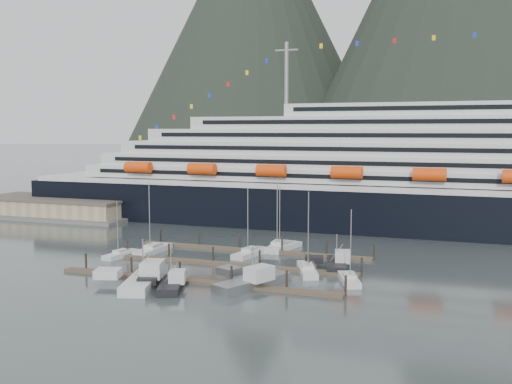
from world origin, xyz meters
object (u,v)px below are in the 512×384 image
sailboat_h (349,280)px  trawler_a (142,279)px  cruise_ship (447,181)px  trawler_c (252,281)px  sailboat_b (153,250)px  sailboat_f (278,247)px  sailboat_c (251,254)px  trawler_b (170,284)px  trawler_e (336,263)px  sailboat_g (283,248)px  warehouse (58,209)px  sailboat_d (307,270)px  sailboat_a (121,255)px

sailboat_h → trawler_a: sailboat_h is taller
cruise_ship → trawler_c: size_ratio=14.72×
sailboat_b → cruise_ship: bearing=-48.6°
sailboat_f → trawler_a: (-11.27, -33.96, 0.55)m
sailboat_h → cruise_ship: bearing=-33.1°
trawler_c → cruise_ship: bearing=2.3°
trawler_c → trawler_a: bearing=132.2°
trawler_a → sailboat_c: bearing=-34.0°
cruise_ship → trawler_b: cruise_ship is taller
trawler_c → trawler_e: size_ratio=1.33×
sailboat_b → sailboat_h: bearing=-103.2°
cruise_ship → sailboat_h: size_ratio=17.17×
sailboat_c → trawler_b: sailboat_c is taller
sailboat_b → sailboat_g: bearing=-63.5°
sailboat_f → trawler_b: size_ratio=1.46×
sailboat_f → sailboat_h: sailboat_f is taller
warehouse → sailboat_g: 75.50m
warehouse → trawler_b: trawler_b is taller
sailboat_d → trawler_b: size_ratio=1.44×
sailboat_g → sailboat_d: bearing=-134.5°
sailboat_h → trawler_c: (-13.67, -7.54, 0.50)m
sailboat_f → trawler_e: sailboat_f is taller
sailboat_c → sailboat_d: size_ratio=0.95×
sailboat_a → trawler_b: 26.44m
sailboat_f → trawler_e: bearing=-132.6°
sailboat_d → sailboat_h: size_ratio=1.17×
sailboat_a → sailboat_f: sailboat_f is taller
sailboat_a → sailboat_b: bearing=-23.6°
sailboat_f → warehouse: bearing=70.5°
trawler_b → trawler_e: bearing=-63.4°
sailboat_b → trawler_a: size_ratio=0.94×
sailboat_c → trawler_c: size_ratio=0.96×
trawler_e → sailboat_f: bearing=36.7°
cruise_ship → sailboat_f: 47.93m
sailboat_d → trawler_e: bearing=-59.8°
sailboat_g → sailboat_h: 27.66m
sailboat_h → sailboat_a: bearing=63.9°
cruise_ship → trawler_e: 51.16m
sailboat_c → trawler_a: size_ratio=0.90×
warehouse → sailboat_b: (49.04, -33.46, -1.81)m
warehouse → sailboat_c: sailboat_c is taller
sailboat_h → sailboat_b: bearing=55.7°
sailboat_c → sailboat_a: bearing=123.9°
trawler_c → warehouse: bearing=80.7°
sailboat_c → trawler_c: bearing=-147.7°
sailboat_g → trawler_b: 35.28m
cruise_ship → trawler_e: size_ratio=19.61×
cruise_ship → trawler_c: (-25.69, -63.66, -11.13)m
warehouse → trawler_e: trawler_e is taller
cruise_ship → trawler_a: cruise_ship is taller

